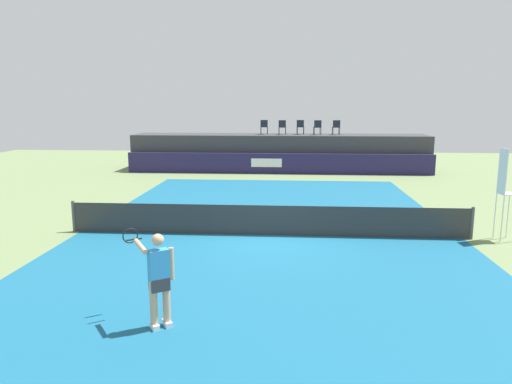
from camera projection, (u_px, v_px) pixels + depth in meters
The scene contains 15 objects.
ground_plane at pixel (271, 214), 17.88m from camera, with size 48.00×48.00×0.00m, color #6B7F51.
court_inner at pixel (267, 235), 14.94m from camera, with size 12.00×22.00×0.00m, color #16597A.
sponsor_wall at pixel (278, 164), 28.07m from camera, with size 18.00×0.22×1.20m.
spectator_platform at pixel (279, 152), 29.75m from camera, with size 18.00×2.80×2.20m, color #38383D.
spectator_chair_far_left at pixel (264, 126), 29.58m from camera, with size 0.45×0.45×0.89m.
spectator_chair_left at pixel (282, 127), 29.16m from camera, with size 0.45×0.45×0.89m.
spectator_chair_center at pixel (300, 126), 29.49m from camera, with size 0.48×0.48×0.89m.
spectator_chair_right at pixel (317, 127), 29.07m from camera, with size 0.48×0.48×0.89m.
spectator_chair_far_right at pixel (336, 127), 29.12m from camera, with size 0.46×0.46×0.89m.
umpire_chair at pixel (504, 188), 14.13m from camera, with size 0.49×0.49×2.76m.
tennis_net at pixel (267, 220), 14.85m from camera, with size 12.40×0.02×0.95m, color #2D2D2D.
net_post_near at pixel (74, 216), 15.29m from camera, with size 0.10×0.10×1.00m, color #4C4C51.
net_post_far at pixel (472, 223), 14.40m from camera, with size 0.10×0.10×1.00m, color #4C4C51.
tennis_player at pixel (158, 277), 8.61m from camera, with size 1.12×0.99×1.77m.
tennis_ball at pixel (254, 208), 18.63m from camera, with size 0.07×0.07×0.07m, color #D8EA33.
Camera 1 is at (0.71, -14.44, 4.02)m, focal length 33.54 mm.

